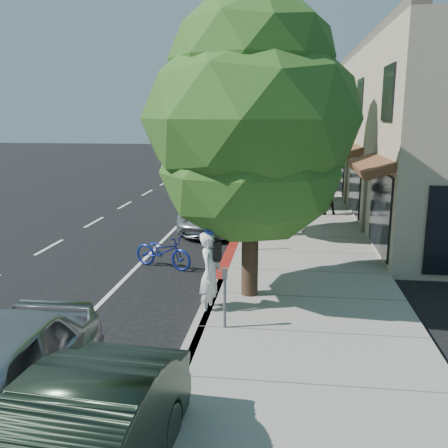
% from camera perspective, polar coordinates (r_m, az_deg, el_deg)
% --- Properties ---
extents(ground, '(120.00, 120.00, 0.00)m').
position_cam_1_polar(ground, '(14.23, -0.09, -5.59)').
color(ground, black).
rests_on(ground, ground).
extents(sidewalk, '(4.60, 56.00, 0.15)m').
position_cam_1_polar(sidewalk, '(21.86, 8.62, 0.90)').
color(sidewalk, gray).
rests_on(sidewalk, ground).
extents(curb, '(0.30, 56.00, 0.15)m').
position_cam_1_polar(curb, '(21.92, 2.60, 1.06)').
color(curb, '#9E998E').
rests_on(curb, ground).
extents(curb_red_segment, '(0.32, 4.00, 0.15)m').
position_cam_1_polar(curb_red_segment, '(15.15, 0.39, -4.15)').
color(curb_red_segment, maroon).
rests_on(curb_red_segment, ground).
extents(storefront_building, '(10.00, 36.00, 7.00)m').
position_cam_1_polar(storefront_building, '(32.39, 21.68, 10.01)').
color(storefront_building, '#B2A889').
rests_on(storefront_building, ground).
extents(street_tree_0, '(4.94, 4.94, 7.05)m').
position_cam_1_polar(street_tree_0, '(11.45, 3.15, 11.46)').
color(street_tree_0, black).
rests_on(street_tree_0, ground).
extents(street_tree_1, '(4.27, 4.27, 7.81)m').
position_cam_1_polar(street_tree_1, '(17.44, 4.67, 14.15)').
color(street_tree_1, black).
rests_on(street_tree_1, ground).
extents(street_tree_2, '(4.23, 4.23, 7.13)m').
position_cam_1_polar(street_tree_2, '(23.43, 5.37, 12.48)').
color(street_tree_2, black).
rests_on(street_tree_2, ground).
extents(street_tree_3, '(5.38, 5.38, 8.44)m').
position_cam_1_polar(street_tree_3, '(29.43, 5.83, 13.89)').
color(street_tree_3, black).
rests_on(street_tree_3, ground).
extents(street_tree_4, '(4.71, 4.71, 7.67)m').
position_cam_1_polar(street_tree_4, '(35.42, 6.09, 12.94)').
color(street_tree_4, black).
rests_on(street_tree_4, ground).
extents(street_tree_5, '(5.24, 5.24, 7.55)m').
position_cam_1_polar(street_tree_5, '(41.42, 6.28, 12.57)').
color(street_tree_5, black).
rests_on(street_tree_5, ground).
extents(cyclist, '(0.54, 0.75, 1.91)m').
position_cam_1_polar(cyclist, '(11.10, -1.58, -5.70)').
color(cyclist, white).
rests_on(cyclist, ground).
extents(bicycle, '(2.01, 1.30, 1.00)m').
position_cam_1_polar(bicycle, '(14.65, -6.98, -3.11)').
color(bicycle, navy).
rests_on(bicycle, ground).
extents(silver_suv, '(2.75, 5.40, 1.46)m').
position_cam_1_polar(silver_suv, '(19.44, -0.48, 1.57)').
color(silver_suv, silver).
rests_on(silver_suv, ground).
extents(dark_sedan, '(1.80, 4.90, 1.60)m').
position_cam_1_polar(dark_sedan, '(26.12, -1.24, 4.54)').
color(dark_sedan, black).
rests_on(dark_sedan, ground).
extents(white_pickup, '(2.73, 6.42, 1.85)m').
position_cam_1_polar(white_pickup, '(28.85, 0.16, 5.54)').
color(white_pickup, white).
rests_on(white_pickup, ground).
extents(dark_suv_far, '(2.45, 5.26, 1.74)m').
position_cam_1_polar(dark_suv_far, '(36.75, 1.11, 6.96)').
color(dark_suv_far, black).
rests_on(dark_suv_far, ground).
extents(pedestrian, '(1.09, 0.97, 1.89)m').
position_cam_1_polar(pedestrian, '(21.96, 11.57, 3.54)').
color(pedestrian, black).
rests_on(pedestrian, sidewalk).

